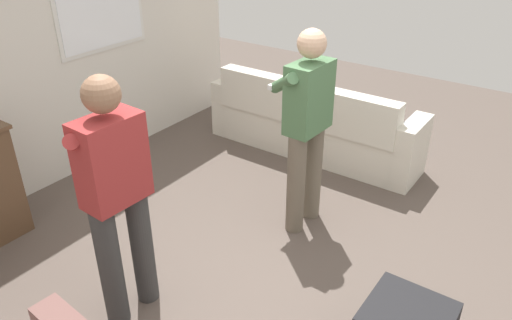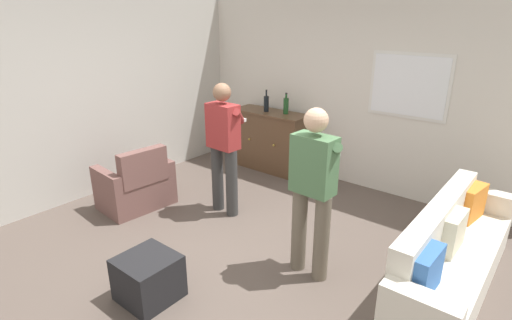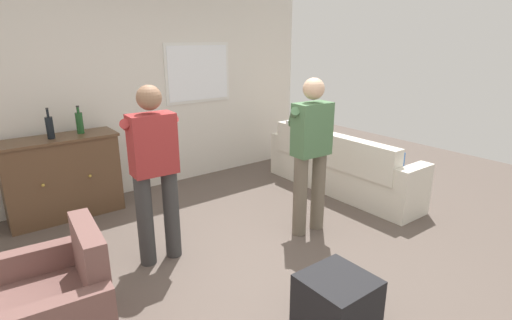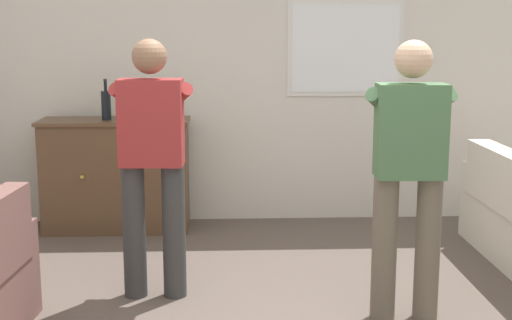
{
  "view_description": "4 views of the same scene",
  "coord_description": "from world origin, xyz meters",
  "px_view_note": "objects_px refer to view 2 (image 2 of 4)",
  "views": [
    {
      "loc": [
        -2.35,
        -1.46,
        2.55
      ],
      "look_at": [
        -0.02,
        0.18,
        1.0
      ],
      "focal_mm": 35.0,
      "sensor_mm": 36.0,
      "label": 1
    },
    {
      "loc": [
        2.52,
        -2.69,
        2.44
      ],
      "look_at": [
        0.15,
        0.23,
        1.06
      ],
      "focal_mm": 28.0,
      "sensor_mm": 36.0,
      "label": 2
    },
    {
      "loc": [
        -2.09,
        -2.58,
        2.08
      ],
      "look_at": [
        -0.01,
        0.16,
        1.0
      ],
      "focal_mm": 28.0,
      "sensor_mm": 36.0,
      "label": 3
    },
    {
      "loc": [
        -0.28,
        -3.8,
        1.75
      ],
      "look_at": [
        -0.1,
        0.25,
        0.99
      ],
      "focal_mm": 50.0,
      "sensor_mm": 36.0,
      "label": 4
    }
  ],
  "objects_px": {
    "sideboard_cabinet": "(270,141)",
    "bottle_liquor_amber": "(266,103)",
    "armchair": "(137,186)",
    "bottle_wine_green": "(286,106)",
    "couch": "(451,258)",
    "ottoman": "(148,278)",
    "person_standing_right": "(313,186)",
    "person_standing_left": "(224,143)"
  },
  "relations": [
    {
      "from": "ottoman",
      "to": "armchair",
      "type": "bearing_deg",
      "value": 147.54
    },
    {
      "from": "armchair",
      "to": "sideboard_cabinet",
      "type": "distance_m",
      "value": 2.3
    },
    {
      "from": "person_standing_left",
      "to": "person_standing_right",
      "type": "relative_size",
      "value": 1.0
    },
    {
      "from": "armchair",
      "to": "person_standing_right",
      "type": "distance_m",
      "value": 2.65
    },
    {
      "from": "bottle_liquor_amber",
      "to": "ottoman",
      "type": "height_order",
      "value": "bottle_liquor_amber"
    },
    {
      "from": "ottoman",
      "to": "person_standing_right",
      "type": "height_order",
      "value": "person_standing_right"
    },
    {
      "from": "ottoman",
      "to": "sideboard_cabinet",
      "type": "bearing_deg",
      "value": 108.69
    },
    {
      "from": "armchair",
      "to": "person_standing_right",
      "type": "relative_size",
      "value": 0.55
    },
    {
      "from": "sideboard_cabinet",
      "to": "bottle_wine_green",
      "type": "height_order",
      "value": "bottle_wine_green"
    },
    {
      "from": "bottle_wine_green",
      "to": "bottle_liquor_amber",
      "type": "bearing_deg",
      "value": -168.28
    },
    {
      "from": "bottle_wine_green",
      "to": "ottoman",
      "type": "distance_m",
      "value": 3.52
    },
    {
      "from": "person_standing_left",
      "to": "armchair",
      "type": "bearing_deg",
      "value": -147.57
    },
    {
      "from": "armchair",
      "to": "bottle_wine_green",
      "type": "xyz_separation_m",
      "value": [
        0.8,
        2.26,
        0.81
      ]
    },
    {
      "from": "bottle_wine_green",
      "to": "person_standing_left",
      "type": "height_order",
      "value": "person_standing_left"
    },
    {
      "from": "bottle_wine_green",
      "to": "bottle_liquor_amber",
      "type": "height_order",
      "value": "bottle_liquor_amber"
    },
    {
      "from": "armchair",
      "to": "ottoman",
      "type": "distance_m",
      "value": 1.94
    },
    {
      "from": "sideboard_cabinet",
      "to": "ottoman",
      "type": "distance_m",
      "value": 3.46
    },
    {
      "from": "armchair",
      "to": "bottle_liquor_amber",
      "type": "distance_m",
      "value": 2.39
    },
    {
      "from": "armchair",
      "to": "ottoman",
      "type": "bearing_deg",
      "value": -32.46
    },
    {
      "from": "sideboard_cabinet",
      "to": "bottle_wine_green",
      "type": "relative_size",
      "value": 3.89
    },
    {
      "from": "bottle_liquor_amber",
      "to": "person_standing_right",
      "type": "height_order",
      "value": "person_standing_right"
    },
    {
      "from": "couch",
      "to": "bottle_liquor_amber",
      "type": "bearing_deg",
      "value": 156.44
    },
    {
      "from": "bottle_wine_green",
      "to": "sideboard_cabinet",
      "type": "bearing_deg",
      "value": -172.33
    },
    {
      "from": "sideboard_cabinet",
      "to": "bottle_liquor_amber",
      "type": "height_order",
      "value": "bottle_liquor_amber"
    },
    {
      "from": "ottoman",
      "to": "person_standing_left",
      "type": "height_order",
      "value": "person_standing_left"
    },
    {
      "from": "bottle_liquor_amber",
      "to": "person_standing_left",
      "type": "relative_size",
      "value": 0.21
    },
    {
      "from": "bottle_liquor_amber",
      "to": "person_standing_left",
      "type": "xyz_separation_m",
      "value": [
        0.54,
        -1.55,
        -0.17
      ]
    },
    {
      "from": "ottoman",
      "to": "person_standing_right",
      "type": "distance_m",
      "value": 1.71
    },
    {
      "from": "person_standing_left",
      "to": "couch",
      "type": "bearing_deg",
      "value": 3.03
    },
    {
      "from": "bottle_liquor_amber",
      "to": "person_standing_right",
      "type": "distance_m",
      "value": 2.89
    },
    {
      "from": "sideboard_cabinet",
      "to": "bottle_liquor_amber",
      "type": "relative_size",
      "value": 3.67
    },
    {
      "from": "couch",
      "to": "person_standing_left",
      "type": "height_order",
      "value": "person_standing_left"
    },
    {
      "from": "couch",
      "to": "ottoman",
      "type": "height_order",
      "value": "couch"
    },
    {
      "from": "sideboard_cabinet",
      "to": "person_standing_left",
      "type": "relative_size",
      "value": 0.76
    },
    {
      "from": "armchair",
      "to": "bottle_wine_green",
      "type": "relative_size",
      "value": 2.84
    },
    {
      "from": "bottle_wine_green",
      "to": "ottoman",
      "type": "relative_size",
      "value": 0.68
    },
    {
      "from": "couch",
      "to": "ottoman",
      "type": "relative_size",
      "value": 4.86
    },
    {
      "from": "bottle_wine_green",
      "to": "bottle_liquor_amber",
      "type": "xyz_separation_m",
      "value": [
        -0.33,
        -0.07,
        -0.0
      ]
    },
    {
      "from": "couch",
      "to": "bottle_wine_green",
      "type": "distance_m",
      "value": 3.35
    },
    {
      "from": "bottle_liquor_amber",
      "to": "person_standing_left",
      "type": "bearing_deg",
      "value": -70.84
    },
    {
      "from": "sideboard_cabinet",
      "to": "ottoman",
      "type": "height_order",
      "value": "sideboard_cabinet"
    },
    {
      "from": "bottle_liquor_amber",
      "to": "couch",
      "type": "bearing_deg",
      "value": -23.56
    }
  ]
}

